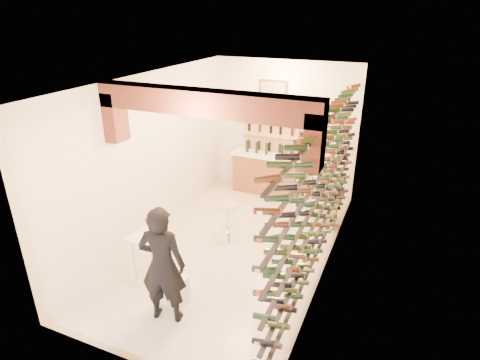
% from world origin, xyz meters
% --- Properties ---
extents(ground, '(6.00, 6.00, 0.00)m').
position_xyz_m(ground, '(0.00, 0.00, 0.00)').
color(ground, beige).
rests_on(ground, ground).
extents(room_shell, '(3.52, 6.02, 3.21)m').
position_xyz_m(room_shell, '(0.00, -0.26, 2.25)').
color(room_shell, '#F0E5D0').
rests_on(room_shell, ground).
extents(wine_rack, '(0.32, 5.70, 2.56)m').
position_xyz_m(wine_rack, '(1.53, 0.00, 1.55)').
color(wine_rack, black).
rests_on(wine_rack, ground).
extents(back_counter, '(1.70, 0.62, 1.29)m').
position_xyz_m(back_counter, '(-0.30, 2.65, 0.53)').
color(back_counter, brown).
rests_on(back_counter, ground).
extents(back_shelving, '(1.40, 0.31, 2.73)m').
position_xyz_m(back_shelving, '(-0.30, 2.89, 1.17)').
color(back_shelving, tan).
rests_on(back_shelving, ground).
extents(tasting_table, '(0.67, 0.67, 1.03)m').
position_xyz_m(tasting_table, '(-0.86, -1.40, 0.69)').
color(tasting_table, white).
rests_on(tasting_table, ground).
extents(white_stool, '(0.43, 0.43, 0.44)m').
position_xyz_m(white_stool, '(-0.22, -1.79, 0.22)').
color(white_stool, white).
rests_on(white_stool, ground).
extents(person, '(0.76, 0.59, 1.84)m').
position_xyz_m(person, '(-0.15, -2.11, 0.92)').
color(person, black).
rests_on(person, ground).
extents(chrome_barstool, '(0.39, 0.39, 0.76)m').
position_xyz_m(chrome_barstool, '(-0.24, 0.25, 0.44)').
color(chrome_barstool, silver).
rests_on(chrome_barstool, ground).
extents(crate_lower, '(0.48, 0.36, 0.27)m').
position_xyz_m(crate_lower, '(1.40, 1.55, 0.14)').
color(crate_lower, '#EAB280').
rests_on(crate_lower, ground).
extents(crate_upper, '(0.51, 0.36, 0.30)m').
position_xyz_m(crate_upper, '(1.40, 1.55, 0.42)').
color(crate_upper, '#EAB280').
rests_on(crate_upper, crate_lower).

